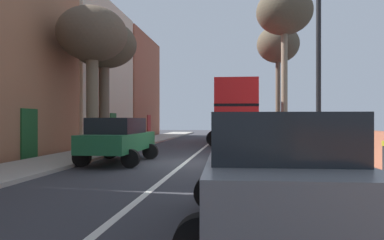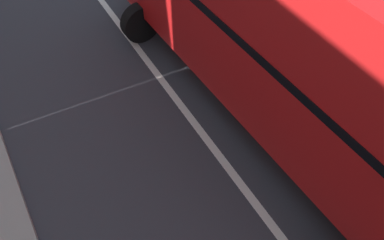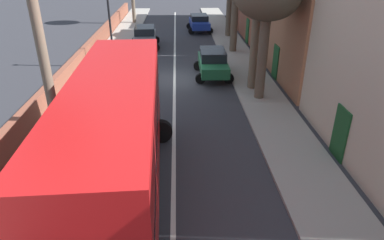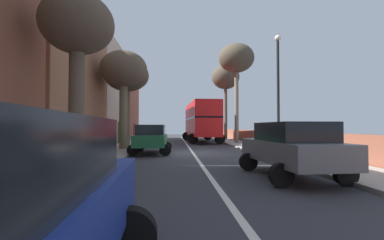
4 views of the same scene
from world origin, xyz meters
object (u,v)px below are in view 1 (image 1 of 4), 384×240
Objects in this scene: lamppost_right at (319,44)px; parked_car_grey_right_1 at (273,168)px; double_decker_bus at (234,110)px; street_tree_right_5 at (284,14)px; street_tree_left_0 at (92,37)px; street_tree_right_3 at (278,46)px; street_tree_left_6 at (104,47)px; parked_car_green_left_0 at (119,138)px.

parked_car_grey_right_1 is at bearing -108.40° from lamppost_right.
double_decker_bus is 1.10× the size of street_tree_right_5.
street_tree_left_0 reaches higher than lamppost_right.
street_tree_right_3 is (2.73, 24.43, 6.78)m from parked_car_grey_right_1.
street_tree_right_3 is 7.82m from street_tree_right_5.
street_tree_right_3 is 16.24m from street_tree_left_6.
street_tree_right_3 is at bearing 51.83° from street_tree_left_6.
parked_car_green_left_0 is 9.25m from parked_car_grey_right_1.
parked_car_green_left_0 is 5.50m from street_tree_left_0.
parked_car_grey_right_1 is at bearing -55.15° from street_tree_left_0.
street_tree_left_0 reaches higher than parked_car_green_left_0.
street_tree_left_0 is at bearing 151.59° from lamppost_right.
street_tree_right_5 is (7.26, 8.85, 7.07)m from parked_car_green_left_0.
street_tree_right_3 reaches higher than double_decker_bus.
street_tree_left_0 is at bearing -123.16° from double_decker_bus.
street_tree_right_3 is at bearing 65.08° from parked_car_green_left_0.
street_tree_right_5 is 10.95m from street_tree_left_6.
street_tree_right_5 is at bearing 87.67° from lamppost_right.
street_tree_right_5 is (3.06, -3.27, 5.68)m from double_decker_bus.
street_tree_right_3 is at bearing 55.25° from street_tree_left_0.
street_tree_left_0 is at bearing 130.91° from parked_car_green_left_0.
street_tree_right_5 reaches higher than double_decker_bus.
parked_car_green_left_0 is at bearing -61.49° from street_tree_left_6.
street_tree_left_6 is at bearing 118.51° from parked_car_green_left_0.
double_decker_bus is at bearing 100.17° from lamppost_right.
double_decker_bus is 12.90m from parked_car_green_left_0.
parked_car_grey_right_1 is 0.47× the size of street_tree_right_5.
double_decker_bus is at bearing 133.08° from street_tree_right_5.
parked_car_green_left_0 is 7.75m from lamppost_right.
parked_car_grey_right_1 is 25.50m from street_tree_right_3.
parked_car_green_left_0 is 0.66× the size of street_tree_left_6.
parked_car_grey_right_1 is at bearing -97.72° from street_tree_right_5.
street_tree_right_5 is at bearing -46.92° from double_decker_bus.
street_tree_left_0 is at bearing -124.75° from street_tree_right_3.
parked_car_green_left_0 is at bearing -49.09° from street_tree_left_0.
street_tree_right_3 is at bearing 52.04° from double_decker_bus.
street_tree_right_5 reaches higher than street_tree_right_3.
street_tree_right_5 is (2.25, 16.63, 7.06)m from parked_car_grey_right_1.
street_tree_left_0 is (-6.32, -9.67, 3.06)m from double_decker_bus.
street_tree_left_0 is 0.71× the size of street_tree_right_5.
street_tree_right_3 is 1.42× the size of street_tree_left_6.
street_tree_right_3 is 19.45m from lamppost_right.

